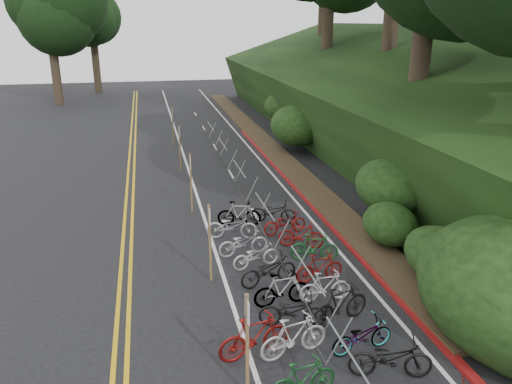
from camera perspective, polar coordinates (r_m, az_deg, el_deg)
road_markings at (r=20.26m, az=-6.95°, el=-3.10°), size 7.47×80.00×0.01m
red_curb at (r=22.95m, az=5.22°, el=-0.22°), size 0.25×28.00×0.10m
embankment at (r=31.38m, az=14.32°, el=9.24°), size 14.30×48.14×9.11m
bike_rack_front at (r=10.90m, az=10.62°, el=-19.24°), size 1.18×2.70×1.25m
bike_racks_rest at (r=22.99m, az=-1.91°, el=1.99°), size 1.14×23.00×1.17m
signpost_near at (r=10.64m, az=-1.01°, el=-16.48°), size 0.08×0.40×2.46m
signposts_rest at (r=23.50m, az=-8.15°, el=3.64°), size 0.08×18.40×2.50m
bike_front at (r=12.20m, az=-0.13°, el=-16.18°), size 0.87×1.90×1.10m
bike_valet at (r=14.25m, az=5.43°, el=-10.98°), size 3.57×13.88×1.08m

